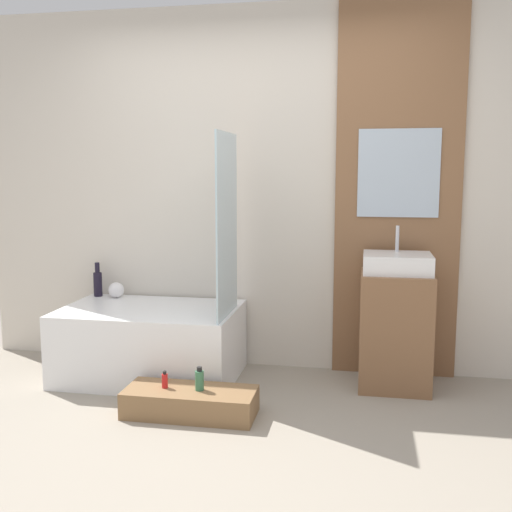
% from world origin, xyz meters
% --- Properties ---
extents(ground_plane, '(12.00, 12.00, 0.00)m').
position_xyz_m(ground_plane, '(0.00, 0.00, 0.00)').
color(ground_plane, gray).
extents(wall_tiled_back, '(4.20, 0.06, 2.60)m').
position_xyz_m(wall_tiled_back, '(0.00, 1.58, 1.30)').
color(wall_tiled_back, beige).
rests_on(wall_tiled_back, ground_plane).
extents(wall_wood_accent, '(0.85, 0.04, 2.60)m').
position_xyz_m(wall_wood_accent, '(1.00, 1.53, 1.31)').
color(wall_wood_accent, brown).
rests_on(wall_wood_accent, ground_plane).
extents(bathtub, '(1.22, 0.78, 0.50)m').
position_xyz_m(bathtub, '(-0.67, 1.14, 0.25)').
color(bathtub, white).
rests_on(bathtub, ground_plane).
extents(glass_shower_screen, '(0.01, 0.55, 1.19)m').
position_xyz_m(glass_shower_screen, '(-0.09, 1.05, 1.09)').
color(glass_shower_screen, silver).
rests_on(glass_shower_screen, bathtub).
extents(wooden_step_bench, '(0.78, 0.32, 0.16)m').
position_xyz_m(wooden_step_bench, '(-0.21, 0.55, 0.08)').
color(wooden_step_bench, olive).
rests_on(wooden_step_bench, ground_plane).
extents(vanity_cabinet, '(0.46, 0.47, 0.78)m').
position_xyz_m(vanity_cabinet, '(1.00, 1.28, 0.39)').
color(vanity_cabinet, brown).
rests_on(vanity_cabinet, ground_plane).
extents(sink, '(0.44, 0.37, 0.30)m').
position_xyz_m(sink, '(1.00, 1.28, 0.84)').
color(sink, white).
rests_on(sink, vanity_cabinet).
extents(vase_tall_dark, '(0.06, 0.06, 0.26)m').
position_xyz_m(vase_tall_dark, '(-1.20, 1.45, 0.60)').
color(vase_tall_dark, black).
rests_on(vase_tall_dark, bathtub).
extents(vase_round_light, '(0.12, 0.12, 0.12)m').
position_xyz_m(vase_round_light, '(-1.04, 1.42, 0.56)').
color(vase_round_light, white).
rests_on(vase_round_light, bathtub).
extents(bottle_soap_primary, '(0.04, 0.04, 0.10)m').
position_xyz_m(bottle_soap_primary, '(-0.36, 0.55, 0.20)').
color(bottle_soap_primary, red).
rests_on(bottle_soap_primary, wooden_step_bench).
extents(bottle_soap_secondary, '(0.05, 0.05, 0.14)m').
position_xyz_m(bottle_soap_secondary, '(-0.15, 0.55, 0.22)').
color(bottle_soap_secondary, '#38704C').
rests_on(bottle_soap_secondary, wooden_step_bench).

